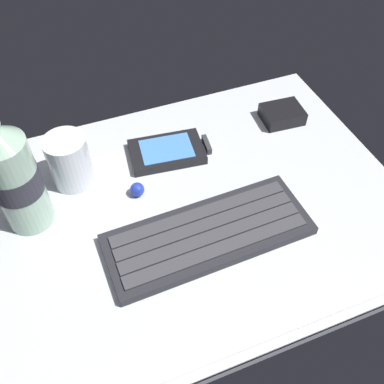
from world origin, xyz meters
TOP-DOWN VIEW (x-y plane):
  - ground_plane at (0.00, -0.23)cm, footprint 64.00×48.00cm
  - keyboard at (0.20, -6.31)cm, footprint 29.28×11.76cm
  - handheld_device at (0.66, 11.48)cm, footprint 13.38×8.96cm
  - juice_cup at (-15.39, 11.45)cm, footprint 6.40×6.40cm
  - water_bottle at (-22.72, 6.24)cm, footprint 6.73×6.73cm
  - charger_block at (22.17, 12.52)cm, footprint 7.40×6.11cm
  - trackball_mouse at (-7.00, 5.00)cm, footprint 2.20×2.20cm

SIDE VIEW (x-z plane):
  - ground_plane at x=0.00cm, z-range -2.39..0.41cm
  - handheld_device at x=0.66cm, z-range -0.02..1.48cm
  - keyboard at x=0.20cm, z-range -0.04..1.66cm
  - trackball_mouse at x=-7.00cm, z-range 0.00..2.20cm
  - charger_block at x=22.17cm, z-range 0.00..2.40cm
  - juice_cup at x=-15.39cm, z-range -0.34..8.16cm
  - water_bottle at x=-22.72cm, z-range -1.39..19.41cm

